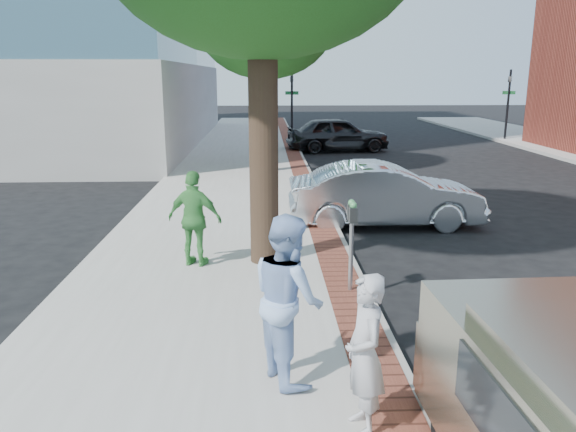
{
  "coord_description": "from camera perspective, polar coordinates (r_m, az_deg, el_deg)",
  "views": [
    {
      "loc": [
        -0.59,
        -8.06,
        3.51
      ],
      "look_at": [
        -0.2,
        1.1,
        1.2
      ],
      "focal_mm": 35.0,
      "sensor_mm": 36.0,
      "label": 1
    }
  ],
  "objects": [
    {
      "name": "ground",
      "position": [
        8.81,
        1.63,
        -9.33
      ],
      "size": [
        120.0,
        120.0,
        0.0
      ],
      "primitive_type": "plane",
      "color": "black",
      "rests_on": "ground"
    },
    {
      "name": "sidewalk",
      "position": [
        16.45,
        -5.57,
        2.01
      ],
      "size": [
        5.0,
        60.0,
        0.15
      ],
      "primitive_type": "cube",
      "color": "#9E9991",
      "rests_on": "ground"
    },
    {
      "name": "brick_strip",
      "position": [
        16.46,
        2.1,
        2.36
      ],
      "size": [
        0.6,
        60.0,
        0.01
      ],
      "primitive_type": "cube",
      "color": "brown",
      "rests_on": "sidewalk"
    },
    {
      "name": "curb",
      "position": [
        16.51,
        3.31,
        2.1
      ],
      "size": [
        0.1,
        60.0,
        0.15
      ],
      "primitive_type": "cube",
      "color": "gray",
      "rests_on": "ground"
    },
    {
      "name": "office_base",
      "position": [
        32.56,
        -25.28,
        10.15
      ],
      "size": [
        18.2,
        22.2,
        4.0
      ],
      "primitive_type": "cube",
      "color": "gray",
      "rests_on": "ground"
    },
    {
      "name": "signal_near",
      "position": [
        30.12,
        0.39,
        11.73
      ],
      "size": [
        0.7,
        0.15,
        3.8
      ],
      "color": "black",
      "rests_on": "ground"
    },
    {
      "name": "signal_far",
      "position": [
        32.81,
        21.47,
        10.97
      ],
      "size": [
        0.7,
        0.15,
        3.8
      ],
      "color": "black",
      "rests_on": "ground"
    },
    {
      "name": "tree_far",
      "position": [
        20.14,
        -2.31,
        19.21
      ],
      "size": [
        4.8,
        4.8,
        7.14
      ],
      "color": "black",
      "rests_on": "sidewalk"
    },
    {
      "name": "parking_meter",
      "position": [
        8.81,
        6.5,
        -1.1
      ],
      "size": [
        0.12,
        0.32,
        1.47
      ],
      "color": "gray",
      "rests_on": "sidewalk"
    },
    {
      "name": "person_gray",
      "position": [
        5.49,
        7.8,
        -13.79
      ],
      "size": [
        0.45,
        0.62,
        1.59
      ],
      "primitive_type": "imported",
      "rotation": [
        0.0,
        0.0,
        -1.45
      ],
      "color": "#A5A5AA",
      "rests_on": "sidewalk"
    },
    {
      "name": "person_officer",
      "position": [
        6.29,
        0.01,
        -8.31
      ],
      "size": [
        1.01,
        1.13,
        1.91
      ],
      "primitive_type": "imported",
      "rotation": [
        0.0,
        0.0,
        1.94
      ],
      "color": "#94B5E6",
      "rests_on": "sidewalk"
    },
    {
      "name": "person_green",
      "position": [
        10.15,
        -9.45,
        -0.28
      ],
      "size": [
        1.09,
        0.72,
        1.73
      ],
      "primitive_type": "imported",
      "rotation": [
        0.0,
        0.0,
        2.83
      ],
      "color": "#459846",
      "rests_on": "sidewalk"
    },
    {
      "name": "sedan_silver",
      "position": [
        13.5,
        9.81,
        2.12
      ],
      "size": [
        4.55,
        1.6,
        1.5
      ],
      "primitive_type": "imported",
      "rotation": [
        0.0,
        0.0,
        1.57
      ],
      "color": "silver",
      "rests_on": "ground"
    },
    {
      "name": "bg_car",
      "position": [
        26.77,
        5.07,
        8.29
      ],
      "size": [
        4.96,
        2.47,
        1.63
      ],
      "primitive_type": "imported",
      "rotation": [
        0.0,
        0.0,
        1.69
      ],
      "color": "black",
      "rests_on": "ground"
    }
  ]
}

